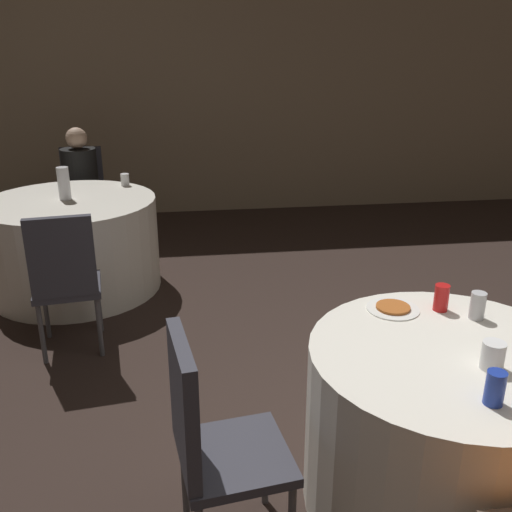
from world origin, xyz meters
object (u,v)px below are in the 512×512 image
(pizza_plate_near, at_px, (393,308))
(chair_near_west, at_px, (208,433))
(chair_far_north, at_px, (83,189))
(soda_can_red, at_px, (441,298))
(chair_far_south, at_px, (65,274))
(soda_can_silver, at_px, (478,306))
(table_far, at_px, (73,245))
(bottle_far, at_px, (64,183))
(soda_can_blue, at_px, (495,388))
(table_near, at_px, (442,428))
(person_black_shirt, at_px, (81,191))

(pizza_plate_near, bearing_deg, chair_near_west, -149.02)
(chair_far_north, distance_m, soda_can_red, 3.86)
(chair_far_south, distance_m, soda_can_red, 2.18)
(soda_can_red, relative_size, soda_can_silver, 1.00)
(table_far, height_order, pizza_plate_near, pizza_plate_near)
(soda_can_red, xyz_separation_m, soda_can_silver, (0.12, -0.10, 0.00))
(chair_near_west, distance_m, bottle_far, 2.87)
(pizza_plate_near, xyz_separation_m, soda_can_blue, (0.08, -0.73, 0.05))
(soda_can_blue, bearing_deg, chair_far_south, 133.53)
(pizza_plate_near, bearing_deg, bottle_far, 129.72)
(chair_far_south, height_order, bottle_far, bottle_far)
(chair_far_north, bearing_deg, chair_far_south, 92.17)
(table_far, height_order, soda_can_red, soda_can_red)
(table_near, bearing_deg, chair_near_west, -172.05)
(table_near, height_order, soda_can_blue, soda_can_blue)
(person_black_shirt, height_order, pizza_plate_near, person_black_shirt)
(chair_near_west, distance_m, person_black_shirt, 3.71)
(person_black_shirt, bearing_deg, chair_far_south, 92.35)
(table_near, bearing_deg, table_far, 126.61)
(chair_far_north, height_order, soda_can_silver, chair_far_north)
(person_black_shirt, relative_size, soda_can_blue, 9.33)
(chair_far_north, height_order, person_black_shirt, person_black_shirt)
(table_far, relative_size, bottle_far, 5.30)
(chair_far_north, bearing_deg, chair_near_west, 101.46)
(chair_far_south, bearing_deg, bottle_far, 90.84)
(table_far, bearing_deg, chair_far_south, -82.64)
(chair_far_south, bearing_deg, chair_far_north, 87.83)
(chair_near_west, bearing_deg, bottle_far, -168.90)
(soda_can_silver, bearing_deg, person_black_shirt, 124.15)
(soda_can_silver, bearing_deg, table_far, 132.82)
(chair_far_south, bearing_deg, table_near, -47.43)
(bottle_far, bearing_deg, person_black_shirt, 91.88)
(soda_can_red, bearing_deg, bottle_far, 132.41)
(table_near, distance_m, pizza_plate_near, 0.55)
(chair_far_north, xyz_separation_m, soda_can_red, (2.05, -3.26, 0.24))
(chair_far_north, xyz_separation_m, person_black_shirt, (0.01, -0.17, 0.02))
(soda_can_red, bearing_deg, pizza_plate_near, 170.96)
(chair_far_north, relative_size, soda_can_silver, 7.64)
(table_near, distance_m, chair_far_south, 2.29)
(soda_can_blue, bearing_deg, chair_far_north, 115.85)
(chair_near_west, bearing_deg, pizza_plate_near, 113.03)
(chair_far_north, bearing_deg, pizza_plate_near, 116.69)
(chair_near_west, xyz_separation_m, bottle_far, (-0.93, 2.70, 0.31))
(table_near, xyz_separation_m, person_black_shirt, (-1.94, 3.45, 0.20))
(table_far, distance_m, chair_near_west, 2.84)
(table_far, distance_m, person_black_shirt, 0.93)
(soda_can_silver, bearing_deg, pizza_plate_near, 158.25)
(table_far, relative_size, pizza_plate_near, 5.54)
(chair_near_west, distance_m, pizza_plate_near, 1.04)
(chair_far_north, height_order, soda_can_red, chair_far_north)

